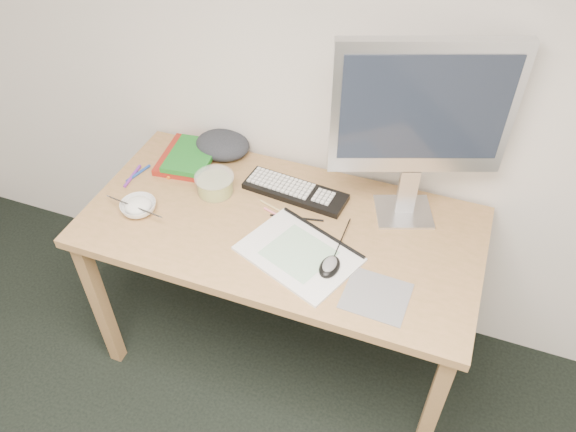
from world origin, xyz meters
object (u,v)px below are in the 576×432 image
sketchpad (299,254)px  keyboard (295,191)px  desk (281,240)px  rice_bowl (139,207)px  monitor (422,114)px

sketchpad → keyboard: 0.31m
desk → rice_bowl: bearing=-166.7°
keyboard → monitor: bearing=11.2°
keyboard → rice_bowl: size_ratio=3.04×
desk → keyboard: (-0.01, 0.17, 0.09)m
keyboard → desk: bearing=-81.8°
keyboard → monitor: (0.40, 0.04, 0.40)m
rice_bowl → desk: bearing=13.3°
keyboard → rice_bowl: 0.57m
desk → sketchpad: bearing=-47.6°
keyboard → sketchpad: bearing=-62.3°
desk → sketchpad: (0.11, -0.12, 0.09)m
sketchpad → rice_bowl: size_ratio=2.90×
sketchpad → keyboard: (-0.12, 0.29, 0.01)m
sketchpad → keyboard: keyboard is taller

